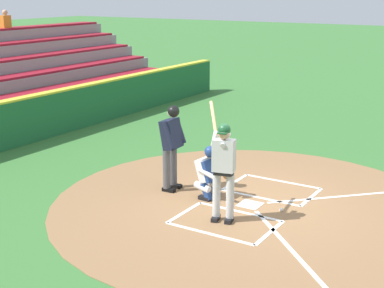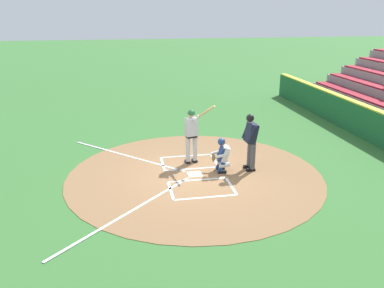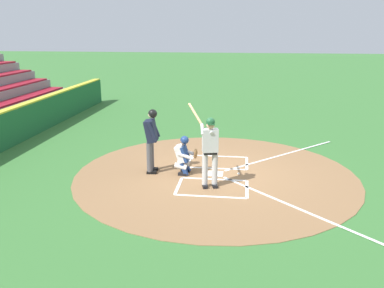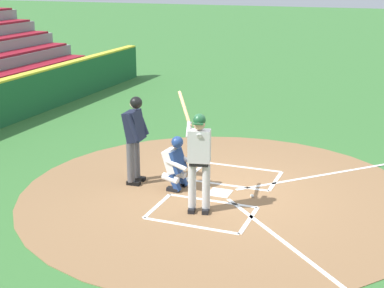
{
  "view_description": "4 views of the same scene",
  "coord_description": "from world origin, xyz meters",
  "px_view_note": "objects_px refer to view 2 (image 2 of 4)",
  "views": [
    {
      "loc": [
        9.65,
        4.61,
        4.19
      ],
      "look_at": [
        0.23,
        -1.23,
        1.15
      ],
      "focal_mm": 52.96,
      "sensor_mm": 36.0,
      "label": 1
    },
    {
      "loc": [
        -11.22,
        2.14,
        4.95
      ],
      "look_at": [
        -0.31,
        0.14,
        1.14
      ],
      "focal_mm": 36.72,
      "sensor_mm": 36.0,
      "label": 2
    },
    {
      "loc": [
        10.85,
        0.74,
        4.03
      ],
      "look_at": [
        -0.22,
        -0.71,
        0.81
      ],
      "focal_mm": 37.6,
      "sensor_mm": 36.0,
      "label": 3
    },
    {
      "loc": [
        10.07,
        3.28,
        4.31
      ],
      "look_at": [
        0.52,
        -0.4,
        1.15
      ],
      "focal_mm": 52.95,
      "sensor_mm": 36.0,
      "label": 4
    }
  ],
  "objects_px": {
    "batter": "(192,132)",
    "plate_umpire": "(251,138)",
    "catcher": "(222,154)",
    "baseball": "(174,175)"
  },
  "relations": [
    {
      "from": "plate_umpire",
      "to": "baseball",
      "type": "relative_size",
      "value": 25.2
    },
    {
      "from": "batter",
      "to": "plate_umpire",
      "type": "xyz_separation_m",
      "value": [
        -0.9,
        -1.74,
        -0.02
      ]
    },
    {
      "from": "catcher",
      "to": "baseball",
      "type": "height_order",
      "value": "catcher"
    },
    {
      "from": "catcher",
      "to": "baseball",
      "type": "distance_m",
      "value": 1.66
    },
    {
      "from": "batter",
      "to": "catcher",
      "type": "bearing_deg",
      "value": -138.39
    },
    {
      "from": "plate_umpire",
      "to": "baseball",
      "type": "xyz_separation_m",
      "value": [
        -0.1,
        2.5,
        -1.04
      ]
    },
    {
      "from": "catcher",
      "to": "baseball",
      "type": "bearing_deg",
      "value": 93.55
    },
    {
      "from": "batter",
      "to": "baseball",
      "type": "distance_m",
      "value": 1.64
    },
    {
      "from": "catcher",
      "to": "plate_umpire",
      "type": "xyz_separation_m",
      "value": [
        0.0,
        -0.94,
        0.49
      ]
    },
    {
      "from": "catcher",
      "to": "plate_umpire",
      "type": "distance_m",
      "value": 1.06
    }
  ]
}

